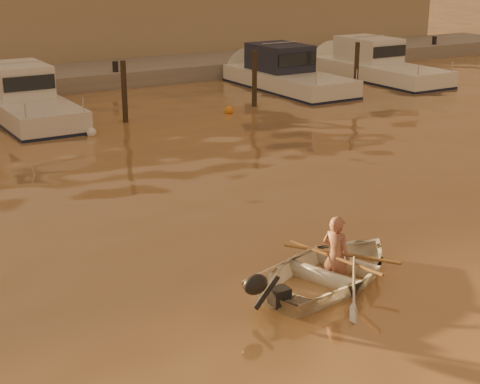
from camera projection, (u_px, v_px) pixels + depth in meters
ground_plane at (442, 267)px, 12.99m from camera, size 160.00×160.00×0.00m
dinghy at (332, 270)px, 12.38m from camera, size 3.76×3.19×0.66m
person at (336, 256)px, 12.39m from camera, size 0.49×0.61×1.44m
outboard_motor at (278, 296)px, 11.27m from camera, size 0.98×0.67×0.70m
oar_port at (341, 254)px, 12.50m from camera, size 1.12×1.84×0.13m
oar_starboard at (334, 257)px, 12.35m from camera, size 0.37×2.09×0.13m
moored_boat_2 at (26, 100)px, 24.41m from camera, size 2.19×7.38×1.75m
moored_boat_4 at (288, 74)px, 29.65m from camera, size 2.37×7.26×1.75m
moored_boat_5 at (378, 65)px, 32.00m from camera, size 2.34×7.81×1.75m
piling_2 at (124, 95)px, 23.82m from camera, size 0.18×0.18×2.20m
piling_3 at (254, 81)px, 26.29m from camera, size 0.18×0.18×2.20m
piling_4 at (356, 71)px, 28.61m from camera, size 0.18×0.18×2.20m
fender_c at (92, 133)px, 22.26m from camera, size 0.30×0.30×0.30m
fender_d at (229, 110)px, 25.39m from camera, size 0.30×0.30×0.30m
fender_e at (343, 95)px, 28.14m from camera, size 0.30×0.30×0.30m
quay at (57, 83)px, 30.41m from camera, size 52.00×4.00×1.00m
waterfront_building at (16, 18)px, 34.18m from camera, size 46.00×7.00×4.80m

